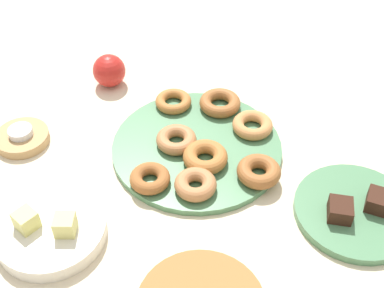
{
  "coord_description": "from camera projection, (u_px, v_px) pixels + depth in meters",
  "views": [
    {
      "loc": [
        -0.26,
        0.74,
        0.77
      ],
      "look_at": [
        0.0,
        0.03,
        0.04
      ],
      "focal_mm": 47.89,
      "sensor_mm": 36.0,
      "label": 1
    }
  ],
  "objects": [
    {
      "name": "brownie_near",
      "position": [
        378.0,
        201.0,
        0.95
      ],
      "size": [
        0.04,
        0.05,
        0.03
      ],
      "primitive_type": "cube",
      "rotation": [
        0.0,
        0.0,
        -0.04
      ],
      "color": "#381E14",
      "rests_on": "cake_plate"
    },
    {
      "name": "donut_7",
      "position": [
        259.0,
        171.0,
        1.01
      ],
      "size": [
        0.12,
        0.12,
        0.03
      ],
      "primitive_type": "torus",
      "rotation": [
        0.0,
        0.0,
        0.57
      ],
      "color": "#995B2D",
      "rests_on": "donut_plate"
    },
    {
      "name": "donut_5",
      "position": [
        252.0,
        125.0,
        1.12
      ],
      "size": [
        0.11,
        0.11,
        0.03
      ],
      "primitive_type": "torus",
      "rotation": [
        0.0,
        0.0,
        3.49
      ],
      "color": "#C6844C",
      "rests_on": "donut_plate"
    },
    {
      "name": "donut_6",
      "position": [
        195.0,
        184.0,
        0.99
      ],
      "size": [
        0.11,
        0.11,
        0.03
      ],
      "primitive_type": "torus",
      "rotation": [
        0.0,
        0.0,
        5.25
      ],
      "color": "#B27547",
      "rests_on": "donut_plate"
    },
    {
      "name": "donut_0",
      "position": [
        173.0,
        101.0,
        1.18
      ],
      "size": [
        0.09,
        0.09,
        0.02
      ],
      "primitive_type": "torus",
      "rotation": [
        0.0,
        0.0,
        0.02
      ],
      "color": "#AD6B33",
      "rests_on": "donut_plate"
    },
    {
      "name": "apple",
      "position": [
        109.0,
        71.0,
        1.24
      ],
      "size": [
        0.08,
        0.08,
        0.08
      ],
      "primitive_type": "sphere",
      "color": "red",
      "rests_on": "ground_plane"
    },
    {
      "name": "donut_1",
      "position": [
        176.0,
        140.0,
        1.08
      ],
      "size": [
        0.12,
        0.12,
        0.03
      ],
      "primitive_type": "torus",
      "rotation": [
        0.0,
        0.0,
        3.98
      ],
      "color": "#B27547",
      "rests_on": "donut_plate"
    },
    {
      "name": "donut_3",
      "position": [
        150.0,
        178.0,
        1.0
      ],
      "size": [
        0.08,
        0.08,
        0.03
      ],
      "primitive_type": "torus",
      "rotation": [
        0.0,
        0.0,
        1.53
      ],
      "color": "#995B2D",
      "rests_on": "donut_plate"
    },
    {
      "name": "donut_2",
      "position": [
        220.0,
        103.0,
        1.17
      ],
      "size": [
        0.11,
        0.11,
        0.03
      ],
      "primitive_type": "torus",
      "rotation": [
        0.0,
        0.0,
        2.93
      ],
      "color": "#995B2D",
      "rests_on": "donut_plate"
    },
    {
      "name": "tealight",
      "position": [
        20.0,
        132.0,
        1.1
      ],
      "size": [
        0.05,
        0.05,
        0.01
      ],
      "primitive_type": "cylinder",
      "color": "silver",
      "rests_on": "candle_holder"
    },
    {
      "name": "brownie_far",
      "position": [
        340.0,
        210.0,
        0.94
      ],
      "size": [
        0.05,
        0.05,
        0.03
      ],
      "primitive_type": "cube",
      "rotation": [
        0.0,
        0.0,
        0.17
      ],
      "color": "#381E14",
      "rests_on": "cake_plate"
    },
    {
      "name": "candle_holder",
      "position": [
        22.0,
        138.0,
        1.11
      ],
      "size": [
        0.12,
        0.12,
        0.02
      ],
      "primitive_type": "cylinder",
      "color": "tan",
      "rests_on": "ground_plane"
    },
    {
      "name": "fruit_bowl",
      "position": [
        51.0,
        231.0,
        0.93
      ],
      "size": [
        0.2,
        0.2,
        0.03
      ],
      "primitive_type": "cylinder",
      "color": "silver",
      "rests_on": "ground_plane"
    },
    {
      "name": "donut_plate",
      "position": [
        197.0,
        148.0,
        1.09
      ],
      "size": [
        0.36,
        0.36,
        0.01
      ],
      "primitive_type": "cylinder",
      "color": "#4C7F56",
      "rests_on": "ground_plane"
    },
    {
      "name": "donut_4",
      "position": [
        205.0,
        157.0,
        1.04
      ],
      "size": [
        0.13,
        0.13,
        0.03
      ],
      "primitive_type": "torus",
      "rotation": [
        0.0,
        0.0,
        4.17
      ],
      "color": "#AD6B33",
      "rests_on": "donut_plate"
    },
    {
      "name": "cake_plate",
      "position": [
        355.0,
        211.0,
        0.97
      ],
      "size": [
        0.23,
        0.23,
        0.02
      ],
      "primitive_type": "cylinder",
      "color": "#4C7F56",
      "rests_on": "ground_plane"
    },
    {
      "name": "melon_chunk_right",
      "position": [
        26.0,
        220.0,
        0.9
      ],
      "size": [
        0.05,
        0.05,
        0.04
      ],
      "primitive_type": "cube",
      "rotation": [
        0.0,
        0.0,
        -0.38
      ],
      "color": "#DBD67A",
      "rests_on": "fruit_bowl"
    },
    {
      "name": "ground_plane",
      "position": [
        197.0,
        150.0,
        1.1
      ],
      "size": [
        2.4,
        2.4,
        0.0
      ],
      "primitive_type": "plane",
      "color": "beige"
    },
    {
      "name": "melon_chunk_left",
      "position": [
        65.0,
        225.0,
        0.89
      ],
      "size": [
        0.05,
        0.05,
        0.04
      ],
      "primitive_type": "cube",
      "rotation": [
        0.0,
        0.0,
        0.34
      ],
      "color": "#DBD67A",
      "rests_on": "fruit_bowl"
    }
  ]
}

